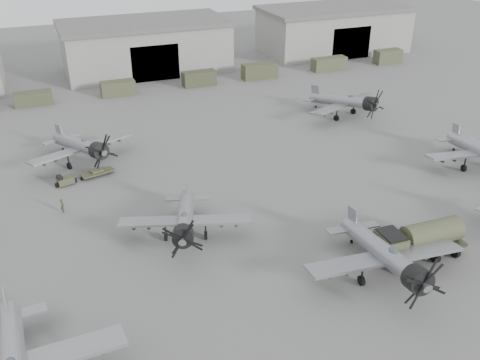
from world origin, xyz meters
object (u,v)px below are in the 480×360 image
at_px(aircraft_near_1, 388,256).
at_px(fuel_tanker, 420,238).
at_px(aircraft_far_0, 82,146).
at_px(tug_trailer, 78,177).
at_px(aircraft_mid_1, 185,220).
at_px(aircraft_far_1, 347,102).
at_px(ground_crew, 62,206).

height_order(aircraft_near_1, fuel_tanker, aircraft_near_1).
height_order(aircraft_far_0, tug_trailer, aircraft_far_0).
bearing_deg(tug_trailer, aircraft_mid_1, -77.33).
height_order(aircraft_mid_1, aircraft_far_0, aircraft_far_0).
bearing_deg(fuel_tanker, aircraft_far_1, 70.63).
bearing_deg(ground_crew, aircraft_near_1, -145.36).
xyz_separation_m(aircraft_far_1, fuel_tanker, (-11.78, -30.82, -0.56)).
relative_size(aircraft_far_0, tug_trailer, 1.96).
bearing_deg(aircraft_far_1, ground_crew, 176.01).
relative_size(fuel_tanker, tug_trailer, 1.28).
distance_m(aircraft_near_1, aircraft_far_1, 36.67).
bearing_deg(aircraft_far_0, aircraft_near_1, -79.74).
xyz_separation_m(fuel_tanker, tug_trailer, (-25.60, 24.81, -1.30)).
bearing_deg(fuel_tanker, tug_trailer, 137.45).
xyz_separation_m(aircraft_far_1, tug_trailer, (-37.38, -6.01, -1.86)).
height_order(aircraft_far_1, tug_trailer, aircraft_far_1).
height_order(aircraft_near_1, aircraft_far_0, aircraft_near_1).
distance_m(aircraft_near_1, aircraft_far_0, 36.57).
bearing_deg(fuel_tanker, aircraft_near_1, -156.26).
xyz_separation_m(aircraft_near_1, tug_trailer, (-20.88, 26.73, -1.92)).
height_order(aircraft_far_0, ground_crew, aircraft_far_0).
bearing_deg(fuel_tanker, ground_crew, 147.68).
relative_size(aircraft_far_1, tug_trailer, 2.01).
height_order(aircraft_near_1, aircraft_mid_1, aircraft_near_1).
xyz_separation_m(aircraft_far_1, ground_crew, (-39.50, -12.21, -1.56)).
bearing_deg(aircraft_near_1, aircraft_far_1, 67.78).
bearing_deg(aircraft_far_0, aircraft_far_1, -19.22).
height_order(aircraft_mid_1, aircraft_far_1, aircraft_far_1).
bearing_deg(aircraft_near_1, tug_trailer, 132.52).
relative_size(aircraft_mid_1, fuel_tanker, 1.47).
distance_m(aircraft_far_0, ground_crew, 10.96).
height_order(fuel_tanker, tug_trailer, fuel_tanker).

